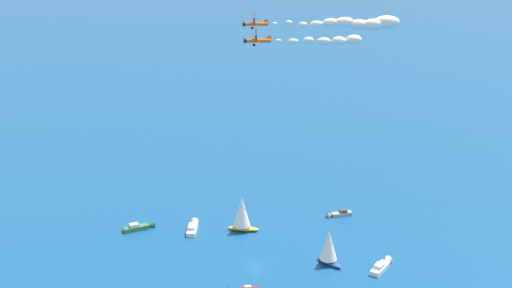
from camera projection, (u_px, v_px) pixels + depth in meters
name	position (u px, v px, depth m)	size (l,w,h in m)	color
ground_plane	(256.00, 265.00, 189.39)	(2000.00, 2000.00, 0.00)	navy
sailboat_near_centre	(329.00, 247.00, 188.44)	(4.99, 8.78, 11.19)	#23478C
motorboat_far_port	(338.00, 214.00, 221.27)	(8.46, 5.06, 2.40)	#9E9993
motorboat_far_stbd	(140.00, 227.00, 211.53)	(10.03, 4.52, 2.82)	#33704C
motorboat_inshore	(193.00, 227.00, 211.06)	(8.85, 9.47, 2.99)	white
sailboat_mid_cluster	(242.00, 214.00, 209.10)	(8.35, 8.98, 12.38)	gold
motorboat_outer_ring_a	(382.00, 266.00, 187.11)	(10.39, 5.58, 2.93)	white
biplane_lead	(256.00, 40.00, 163.57)	(6.85, 6.69, 3.66)	orange
wingwalker_lead	(256.00, 31.00, 163.21)	(0.97, 1.26, 1.53)	black
smoke_trail_lead	(334.00, 41.00, 164.40)	(18.10, 14.05, 2.81)	white
biplane_wingman	(254.00, 24.00, 176.11)	(6.85, 6.69, 3.66)	orange
wingwalker_wingman	(254.00, 15.00, 175.76)	(0.97, 1.26, 1.53)	red
smoke_trail_wingman	(362.00, 23.00, 177.53)	(28.39, 22.19, 4.27)	white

